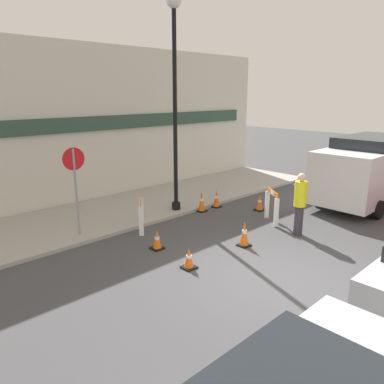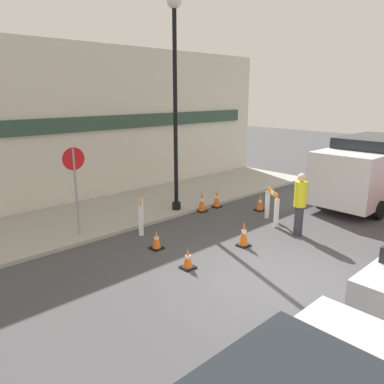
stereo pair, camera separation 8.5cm
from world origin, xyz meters
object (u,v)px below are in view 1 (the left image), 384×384
Objects in this scene: stop_sign at (75,177)px; person_worker at (300,202)px; work_van at (372,167)px; streetlamp_post at (175,80)px.

person_worker is (4.51, -4.01, -0.74)m from stop_sign.
person_worker is 4.77m from work_van.
stop_sign is 0.43× the size of work_van.
streetlamp_post is 7.62m from work_van.
person_worker is (1.11, -3.88, -3.27)m from streetlamp_post.
work_van is at bearing -33.59° from streetlamp_post.
stop_sign is (-3.40, 0.13, -2.53)m from streetlamp_post.
streetlamp_post is 3.72× the size of person_worker.
streetlamp_post is 1.18× the size of work_van.
stop_sign is at bearing 177.76° from streetlamp_post.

